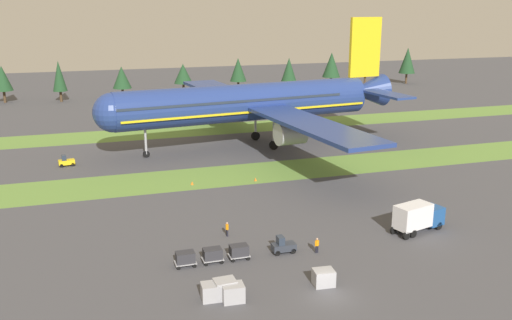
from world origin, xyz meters
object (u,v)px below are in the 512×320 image
at_px(cargo_dolly_second, 212,254).
at_px(ground_crew_marshaller, 227,229).
at_px(airliner, 252,102).
at_px(uld_container_1, 212,292).
at_px(cargo_dolly_third, 185,258).
at_px(ground_crew_loader, 317,245).
at_px(pushback_tractor, 66,161).
at_px(taxiway_marker_1, 255,179).
at_px(uld_container_2, 233,293).
at_px(uld_container_3, 324,278).
at_px(catering_truck, 418,216).
at_px(baggage_tug, 283,246).
at_px(taxiway_marker_0, 192,183).
at_px(cargo_dolly_lead, 239,251).
at_px(uld_container_0, 225,288).

xyz_separation_m(cargo_dolly_second, ground_crew_marshaller, (3.25, 6.30, 0.03)).
relative_size(airliner, uld_container_1, 36.67).
relative_size(airliner, cargo_dolly_third, 33.28).
bearing_deg(ground_crew_loader, pushback_tractor, 105.97).
xyz_separation_m(cargo_dolly_third, taxiway_marker_1, (15.82, 25.88, -0.67)).
xyz_separation_m(uld_container_2, uld_container_3, (9.18, 0.28, -0.03)).
bearing_deg(ground_crew_marshaller, catering_truck, 74.22).
distance_m(cargo_dolly_third, uld_container_1, 7.66).
height_order(baggage_tug, pushback_tractor, same).
bearing_deg(ground_crew_marshaller, baggage_tug, 34.70).
xyz_separation_m(taxiway_marker_0, taxiway_marker_1, (9.72, -1.04, -0.01)).
bearing_deg(uld_container_1, cargo_dolly_second, 76.48).
bearing_deg(taxiway_marker_0, cargo_dolly_lead, -90.65).
relative_size(ground_crew_loader, taxiway_marker_1, 3.51).
distance_m(baggage_tug, cargo_dolly_third, 10.83).
height_order(taxiway_marker_0, taxiway_marker_1, taxiway_marker_0).
bearing_deg(uld_container_3, catering_truck, 28.84).
distance_m(cargo_dolly_third, taxiway_marker_0, 27.61).
xyz_separation_m(cargo_dolly_second, uld_container_2, (-0.07, -8.44, -0.09)).
relative_size(pushback_tractor, uld_container_2, 1.37).
relative_size(airliner, uld_container_3, 36.67).
bearing_deg(cargo_dolly_second, baggage_tug, 90.00).
xyz_separation_m(cargo_dolly_third, uld_container_0, (2.31, -7.54, -0.04)).
xyz_separation_m(cargo_dolly_lead, cargo_dolly_third, (-5.80, 0.01, 0.00)).
height_order(uld_container_1, taxiway_marker_0, uld_container_1).
bearing_deg(uld_container_2, airliner, 71.06).
bearing_deg(uld_container_1, uld_container_3, -3.05).
height_order(cargo_dolly_lead, cargo_dolly_second, same).
bearing_deg(taxiway_marker_0, uld_container_0, -96.29).
height_order(airliner, uld_container_2, airliner).
bearing_deg(catering_truck, ground_crew_marshaller, -119.28).
bearing_deg(catering_truck, uld_container_2, -85.34).
height_order(catering_truck, ground_crew_marshaller, catering_truck).
xyz_separation_m(baggage_tug, cargo_dolly_lead, (-5.03, 0.01, 0.10)).
bearing_deg(cargo_dolly_lead, baggage_tug, 90.00).
bearing_deg(catering_truck, cargo_dolly_lead, -103.25).
height_order(cargo_dolly_third, ground_crew_marshaller, ground_crew_marshaller).
distance_m(airliner, ground_crew_marshaller, 44.63).
height_order(cargo_dolly_lead, catering_truck, catering_truck).
bearing_deg(taxiway_marker_0, airliner, 52.13).
relative_size(baggage_tug, taxiway_marker_1, 5.26).
height_order(ground_crew_marshaller, taxiway_marker_1, ground_crew_marshaller).
distance_m(ground_crew_marshaller, taxiway_marker_1, 21.85).
height_order(airliner, catering_truck, airliner).
height_order(cargo_dolly_lead, taxiway_marker_1, cargo_dolly_lead).
xyz_separation_m(cargo_dolly_second, uld_container_1, (-1.82, -7.58, -0.13)).
distance_m(airliner, baggage_tug, 49.26).
distance_m(pushback_tractor, uld_container_1, 52.64).
bearing_deg(catering_truck, uld_container_3, -76.44).
relative_size(baggage_tug, cargo_dolly_lead, 1.18).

